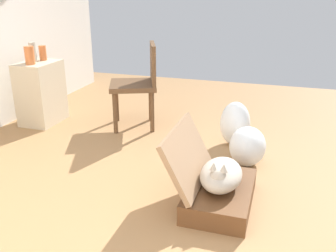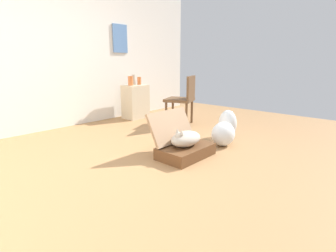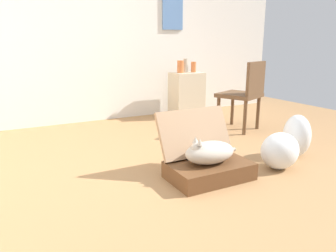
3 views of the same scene
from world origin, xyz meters
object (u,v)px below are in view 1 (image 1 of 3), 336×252
at_px(side_table, 41,93).
at_px(vase_tall, 30,55).
at_px(vase_round, 33,52).
at_px(plastic_bag_clear, 235,124).
at_px(suitcase_base, 220,195).
at_px(plastic_bag_white, 247,146).
at_px(vase_short, 43,53).
at_px(chair, 140,81).
at_px(cat, 221,175).

height_order(side_table, vase_tall, vase_tall).
bearing_deg(vase_round, plastic_bag_clear, -90.06).
height_order(suitcase_base, plastic_bag_white, plastic_bag_white).
xyz_separation_m(plastic_bag_white, vase_round, (0.40, 2.32, 0.61)).
distance_m(suitcase_base, vase_round, 2.57).
bearing_deg(plastic_bag_clear, vase_short, 86.76).
distance_m(suitcase_base, vase_short, 2.58).
relative_size(plastic_bag_clear, chair, 0.48).
bearing_deg(suitcase_base, vase_tall, 65.94).
bearing_deg(chair, cat, 17.68).
bearing_deg(plastic_bag_clear, vase_tall, 93.13).
xyz_separation_m(suitcase_base, vase_round, (1.09, 2.22, 0.71)).
bearing_deg(vase_tall, suitcase_base, -114.06).
relative_size(suitcase_base, chair, 0.76).
relative_size(vase_short, chair, 0.18).
bearing_deg(plastic_bag_white, side_table, 80.09).
height_order(suitcase_base, side_table, side_table).
bearing_deg(vase_short, plastic_bag_white, -102.74).
relative_size(side_table, vase_short, 4.25).
bearing_deg(vase_round, vase_tall, -158.77).
xyz_separation_m(suitcase_base, plastic_bag_clear, (1.09, 0.06, 0.14)).
xyz_separation_m(plastic_bag_white, side_table, (0.40, 2.28, 0.17)).
relative_size(plastic_bag_clear, vase_round, 2.04).
distance_m(vase_tall, vase_round, 0.13).
height_order(suitcase_base, vase_round, vase_round).
bearing_deg(vase_short, vase_tall, -178.01).
distance_m(cat, plastic_bag_white, 0.71).
bearing_deg(plastic_bag_clear, vase_round, 89.94).
relative_size(plastic_bag_white, side_table, 0.53).
distance_m(cat, plastic_bag_clear, 1.10).
bearing_deg(plastic_bag_white, vase_round, 80.26).
relative_size(cat, vase_tall, 2.82).
bearing_deg(vase_round, vase_short, -17.69).
relative_size(vase_tall, chair, 0.21).
bearing_deg(vase_tall, vase_short, 1.99).
relative_size(plastic_bag_clear, vase_short, 2.69).
distance_m(suitcase_base, plastic_bag_clear, 1.10).
distance_m(vase_tall, vase_short, 0.24).
distance_m(side_table, vase_short, 0.43).
distance_m(cat, chair, 1.72).
bearing_deg(plastic_bag_clear, cat, -177.03).
bearing_deg(side_table, vase_tall, -177.26).
xyz_separation_m(plastic_bag_white, vase_short, (0.52, 2.29, 0.58)).
xyz_separation_m(side_table, vase_short, (0.12, 0.00, 0.42)).
bearing_deg(chair, plastic_bag_clear, 56.20).
height_order(cat, vase_tall, vase_tall).
xyz_separation_m(vase_tall, vase_round, (0.12, 0.05, 0.01)).
xyz_separation_m(plastic_bag_clear, chair, (0.21, 1.04, 0.28)).
distance_m(suitcase_base, vase_tall, 2.48).
bearing_deg(vase_tall, side_table, 2.74).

